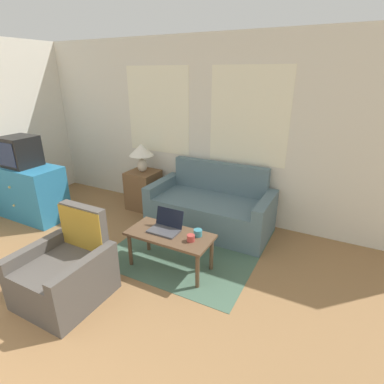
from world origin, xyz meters
TOP-DOWN VIEW (x-y plane):
  - wall_back at (-0.00, 4.07)m, footprint 6.85×0.06m
  - rug at (0.31, 3.04)m, footprint 1.75×1.82m
  - couch at (0.31, 3.63)m, footprint 1.72×0.83m
  - armchair at (-0.35, 1.64)m, footprint 0.74×0.77m
  - tv_dresser at (-2.30, 2.65)m, footprint 1.15×0.55m
  - television at (-2.30, 2.65)m, footprint 0.45×0.43m
  - side_table at (-0.95, 3.73)m, footprint 0.46×0.46m
  - table_lamp at (-0.95, 3.73)m, footprint 0.38×0.38m
  - coffee_table at (0.31, 2.51)m, footprint 0.97×0.45m
  - laptop at (0.23, 2.56)m, footprint 0.34×0.27m
  - cup_navy at (0.59, 2.48)m, footprint 0.08×0.08m
  - cup_yellow at (0.60, 2.62)m, footprint 0.09×0.09m

SIDE VIEW (x-z plane):
  - rug at x=0.31m, z-range 0.00..0.01m
  - armchair at x=-0.35m, z-range -0.17..0.70m
  - couch at x=0.31m, z-range -0.17..0.73m
  - side_table at x=-0.95m, z-range 0.00..0.62m
  - coffee_table at x=0.31m, z-range 0.16..0.60m
  - tv_dresser at x=-2.30m, z-range 0.00..0.82m
  - cup_navy at x=0.59m, z-range 0.44..0.51m
  - cup_yellow at x=0.60m, z-range 0.44..0.51m
  - laptop at x=0.23m, z-range 0.38..0.60m
  - table_lamp at x=-0.95m, z-range 0.72..1.16m
  - television at x=-2.30m, z-range 0.82..1.26m
  - wall_back at x=0.00m, z-range 0.01..2.61m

